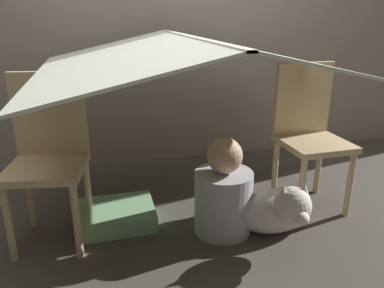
{
  "coord_description": "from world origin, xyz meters",
  "views": [
    {
      "loc": [
        -0.47,
        -1.62,
        1.14
      ],
      "look_at": [
        0.0,
        0.22,
        0.48
      ],
      "focal_mm": 35.0,
      "sensor_mm": 36.0,
      "label": 1
    }
  ],
  "objects_px": {
    "chair_left": "(49,152)",
    "dog": "(280,209)",
    "chair_right": "(309,131)",
    "person_front": "(223,194)"
  },
  "relations": [
    {
      "from": "chair_left",
      "to": "person_front",
      "type": "bearing_deg",
      "value": -3.04
    },
    {
      "from": "chair_left",
      "to": "dog",
      "type": "distance_m",
      "value": 1.24
    },
    {
      "from": "person_front",
      "to": "chair_left",
      "type": "bearing_deg",
      "value": 167.62
    },
    {
      "from": "person_front",
      "to": "dog",
      "type": "xyz_separation_m",
      "value": [
        0.27,
        -0.13,
        -0.06
      ]
    },
    {
      "from": "chair_right",
      "to": "person_front",
      "type": "relative_size",
      "value": 1.61
    },
    {
      "from": "chair_right",
      "to": "dog",
      "type": "xyz_separation_m",
      "value": [
        -0.33,
        -0.33,
        -0.31
      ]
    },
    {
      "from": "chair_left",
      "to": "dog",
      "type": "relative_size",
      "value": 2.03
    },
    {
      "from": "person_front",
      "to": "chair_right",
      "type": "bearing_deg",
      "value": 17.81
    },
    {
      "from": "chair_left",
      "to": "chair_right",
      "type": "bearing_deg",
      "value": 9.37
    },
    {
      "from": "chair_left",
      "to": "person_front",
      "type": "distance_m",
      "value": 0.94
    }
  ]
}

